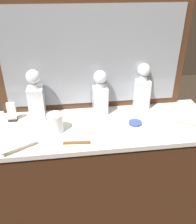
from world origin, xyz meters
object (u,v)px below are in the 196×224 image
(crystal_decanter_front, at_px, (100,96))
(porcelain_dish, at_px, (135,123))
(crystal_decanter_right, at_px, (142,91))
(silver_brush_center, at_px, (18,146))
(silver_brush_front, at_px, (188,121))
(napkin_holder, at_px, (12,113))
(crystal_decanter_center, at_px, (36,100))
(crystal_tumbler_far_left, at_px, (55,123))
(tortoiseshell_comb, at_px, (77,143))

(crystal_decanter_front, bearing_deg, porcelain_dish, -41.96)
(crystal_decanter_right, bearing_deg, silver_brush_center, -155.05)
(silver_brush_front, bearing_deg, napkin_holder, 170.36)
(crystal_decanter_center, xyz_separation_m, napkin_holder, (-0.14, -0.00, -0.07))
(crystal_decanter_front, bearing_deg, crystal_decanter_right, 6.39)
(silver_brush_center, distance_m, silver_brush_front, 0.92)
(crystal_decanter_right, xyz_separation_m, silver_brush_front, (0.21, -0.22, -0.10))
(crystal_decanter_front, relative_size, crystal_tumbler_far_left, 2.57)
(porcelain_dish, bearing_deg, crystal_tumbler_far_left, -178.19)
(silver_brush_front, relative_size, napkin_holder, 1.42)
(crystal_decanter_right, height_order, silver_brush_front, crystal_decanter_right)
(crystal_decanter_right, height_order, porcelain_dish, crystal_decanter_right)
(napkin_holder, bearing_deg, crystal_decanter_front, 2.67)
(crystal_decanter_front, relative_size, crystal_decanter_right, 0.93)
(crystal_decanter_right, bearing_deg, crystal_decanter_front, -173.61)
(crystal_decanter_front, bearing_deg, tortoiseshell_comb, -118.13)
(silver_brush_front, xyz_separation_m, napkin_holder, (-0.98, 0.17, 0.03))
(crystal_decanter_center, relative_size, silver_brush_front, 1.89)
(silver_brush_center, distance_m, tortoiseshell_comb, 0.28)
(crystal_decanter_center, bearing_deg, crystal_decanter_front, 3.26)
(crystal_decanter_center, distance_m, silver_brush_center, 0.31)
(crystal_decanter_front, bearing_deg, crystal_decanter_center, -176.74)
(tortoiseshell_comb, bearing_deg, silver_brush_front, 9.50)
(crystal_tumbler_far_left, xyz_separation_m, napkin_holder, (-0.25, 0.15, -0.00))
(silver_brush_front, bearing_deg, crystal_decanter_center, 168.55)
(crystal_decanter_front, bearing_deg, silver_brush_center, -145.96)
(napkin_holder, bearing_deg, crystal_decanter_center, 1.18)
(porcelain_dish, bearing_deg, napkin_holder, 168.85)
(crystal_tumbler_far_left, relative_size, silver_brush_center, 0.58)
(silver_brush_center, relative_size, tortoiseshell_comb, 1.28)
(porcelain_dish, xyz_separation_m, napkin_holder, (-0.69, 0.14, 0.04))
(crystal_decanter_front, xyz_separation_m, tortoiseshell_comb, (-0.16, -0.30, -0.10))
(crystal_decanter_center, bearing_deg, silver_brush_center, -105.06)
(crystal_decanter_right, distance_m, crystal_tumbler_far_left, 0.57)
(crystal_decanter_front, xyz_separation_m, crystal_decanter_right, (0.26, 0.03, 0.01))
(crystal_decanter_center, height_order, silver_brush_front, crystal_decanter_center)
(silver_brush_front, distance_m, porcelain_dish, 0.30)
(crystal_decanter_front, height_order, silver_brush_front, crystal_decanter_front)
(crystal_decanter_center, bearing_deg, silver_brush_front, -11.45)
(crystal_decanter_center, xyz_separation_m, crystal_tumbler_far_left, (0.10, -0.15, -0.07))
(tortoiseshell_comb, bearing_deg, crystal_decanter_center, 127.02)
(silver_brush_center, xyz_separation_m, porcelain_dish, (0.62, 0.14, -0.01))
(crystal_decanter_right, bearing_deg, crystal_decanter_center, -175.43)
(silver_brush_center, bearing_deg, crystal_decanter_front, 34.04)
(crystal_tumbler_far_left, distance_m, porcelain_dish, 0.44)
(crystal_tumbler_far_left, bearing_deg, silver_brush_center, -145.10)
(silver_brush_center, bearing_deg, crystal_tumbler_far_left, 34.90)
(crystal_decanter_right, xyz_separation_m, tortoiseshell_comb, (-0.42, -0.33, -0.11))
(crystal_tumbler_far_left, distance_m, tortoiseshell_comb, 0.17)
(crystal_tumbler_far_left, bearing_deg, crystal_decanter_center, 124.37)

